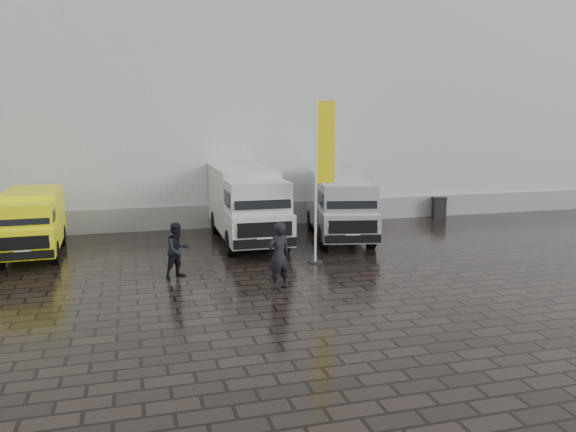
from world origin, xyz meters
name	(u,v)px	position (x,y,z in m)	size (l,w,h in m)	color
ground	(309,271)	(0.00, 0.00, 0.00)	(120.00, 120.00, 0.00)	black
exhibition_hall	(257,95)	(2.00, 16.00, 6.00)	(44.00, 16.00, 12.00)	silver
hall_plinth	(297,212)	(2.00, 7.95, 0.50)	(44.00, 0.15, 1.00)	gray
van_yellow	(32,224)	(-8.52, 4.59, 1.09)	(1.82, 4.74, 2.19)	#FCFF0D
van_white	(247,206)	(-0.98, 4.70, 1.39)	(2.14, 6.43, 2.79)	silver
van_silver	(339,206)	(2.65, 4.43, 1.29)	(1.99, 5.96, 2.58)	silver
flagpole	(321,169)	(0.71, 1.00, 3.06)	(0.88, 0.50, 5.43)	black
wheelie_bin	(439,207)	(8.94, 7.51, 0.49)	(0.59, 0.59, 0.99)	black
person_front	(279,256)	(-1.37, -1.49, 0.94)	(0.68, 0.45, 1.88)	black
person_tent	(178,250)	(-3.94, 0.45, 0.82)	(0.80, 0.62, 1.64)	black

